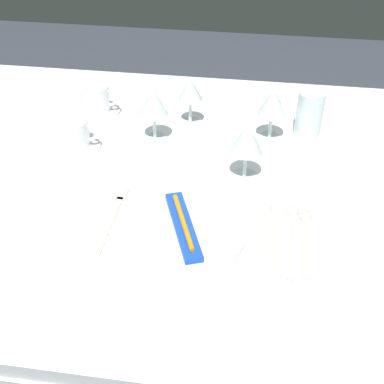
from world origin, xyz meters
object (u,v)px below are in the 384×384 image
Objects in this scene: wine_glass_right at (153,104)px; spoon_dessert at (292,230)px; fork_outer at (113,216)px; spoon_tea at (305,233)px; dinner_plate at (183,231)px; dinner_knife at (263,238)px; toothbrush_package at (183,225)px; wine_glass_far at (247,141)px; coffee_cup_right at (96,98)px; drink_tumbler at (309,117)px; coffee_cup_left at (72,133)px; wine_glass_centre at (190,92)px; wine_glass_left at (273,104)px; spoon_soup at (277,227)px.

spoon_dessert is at bearing -41.79° from wine_glass_right.
fork_outer is 0.40m from spoon_tea.
dinner_plate is 0.16m from dinner_knife.
wine_glass_far reaches higher than toothbrush_package.
drink_tumbler is at bearing -3.11° from coffee_cup_right.
coffee_cup_left is at bearing 123.78° from fork_outer.
dinner_plate is 0.58m from coffee_cup_right.
spoon_dessert is at bearing 1.65° from fork_outer.
drink_tumbler reaches higher than toothbrush_package.
wine_glass_left is at bearing -12.37° from wine_glass_centre.
dinner_plate is at bearing 180.00° from toothbrush_package.
coffee_cup_left reaches higher than spoon_dessert.
wine_glass_centre is 0.32m from drink_tumbler.
toothbrush_package reaches higher than spoon_soup.
wine_glass_far is at bearing -123.66° from drink_tumbler.
wine_glass_right is 1.01× the size of wine_glass_far.
spoon_tea reaches higher than fork_outer.
dinner_knife is 0.67m from coffee_cup_right.
spoon_tea is at bearing -40.11° from wine_glass_right.
toothbrush_package is 0.95× the size of dinner_knife.
spoon_soup is 0.46m from wine_glass_right.
wine_glass_right is at bearing -170.91° from wine_glass_left.
wine_glass_far is (-0.11, 0.17, 0.10)m from spoon_dessert.
wine_glass_far is at bearing 34.75° from fork_outer.
dinner_knife is at bearing -75.39° from wine_glass_far.
spoon_soup is 0.67m from coffee_cup_right.
dinner_knife is (0.16, 0.01, -0.02)m from toothbrush_package.
dinner_knife is at bearing -124.94° from spoon_soup.
drink_tumbler is at bearing 20.78° from wine_glass_left.
coffee_cup_left is at bearing 170.90° from wine_glass_far.
dinner_plate is 2.32× the size of coffee_cup_left.
wine_glass_centre is at bearing 96.84° from dinner_plate.
coffee_cup_right reaches higher than spoon_tea.
toothbrush_package is 0.25m from wine_glass_far.
spoon_tea is at bearing 8.90° from toothbrush_package.
wine_glass_left reaches higher than drink_tumbler.
spoon_dessert is 0.03m from spoon_tea.
spoon_soup is 1.11× the size of spoon_tea.
fork_outer is 1.96× the size of coffee_cup_left.
dinner_plate is at bearing -171.10° from spoon_tea.
dinner_plate is at bearing -55.66° from coffee_cup_right.
wine_glass_centre reaches higher than drink_tumbler.
drink_tumbler is (0.15, 0.23, -0.05)m from wine_glass_far.
spoon_tea is 0.52m from wine_glass_centre.
spoon_dessert is 0.48m from wine_glass_right.
wine_glass_right is at bearing -167.90° from drink_tumbler.
spoon_dessert is 1.10× the size of spoon_tea.
wine_glass_centre reaches higher than spoon_tea.
wine_glass_far is 1.17× the size of drink_tumbler.
drink_tumbler is at bearing 79.86° from spoon_soup.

